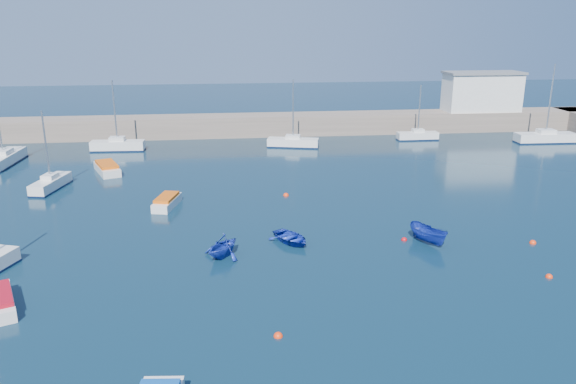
{
  "coord_description": "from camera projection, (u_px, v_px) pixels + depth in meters",
  "views": [
    {
      "loc": [
        -5.42,
        -27.42,
        14.49
      ],
      "look_at": [
        -0.43,
        14.41,
        1.6
      ],
      "focal_mm": 35.0,
      "sensor_mm": 36.0,
      "label": 1
    }
  ],
  "objects": [
    {
      "name": "dinghy_left",
      "position": [
        223.0,
        246.0,
        35.73
      ],
      "size": [
        3.71,
        3.78,
        1.51
      ],
      "primitive_type": "imported",
      "rotation": [
        0.0,
        0.0,
        -0.65
      ],
      "color": "#162C9D",
      "rests_on": "ground"
    },
    {
      "name": "sailboat_6",
      "position": [
        293.0,
        142.0,
        67.0
      ],
      "size": [
        6.28,
        3.14,
        7.99
      ],
      "rotation": [
        0.0,
        0.0,
        1.32
      ],
      "color": "silver",
      "rests_on": "ground"
    },
    {
      "name": "dinghy_right",
      "position": [
        428.0,
        235.0,
        37.93
      ],
      "size": [
        2.47,
        3.46,
        1.25
      ],
      "primitive_type": "imported",
      "rotation": [
        0.0,
        0.0,
        0.43
      ],
      "color": "#162C9D",
      "rests_on": "ground"
    },
    {
      "name": "sailboat_3",
      "position": [
        51.0,
        183.0,
        50.16
      ],
      "size": [
        2.56,
        5.49,
        7.08
      ],
      "rotation": [
        0.0,
        0.0,
        -0.21
      ],
      "color": "silver",
      "rests_on": "ground"
    },
    {
      "name": "ground",
      "position": [
        327.0,
        295.0,
        30.89
      ],
      "size": [
        220.0,
        220.0,
        0.0
      ],
      "primitive_type": "plane",
      "color": "#0C2536",
      "rests_on": "ground"
    },
    {
      "name": "sailboat_4",
      "position": [
        4.0,
        159.0,
        58.84
      ],
      "size": [
        2.45,
        7.56,
        9.72
      ],
      "rotation": [
        0.0,
        0.0,
        -0.05
      ],
      "color": "silver",
      "rests_on": "ground"
    },
    {
      "name": "sailboat_5",
      "position": [
        118.0,
        145.0,
        65.09
      ],
      "size": [
        6.14,
        2.01,
        8.13
      ],
      "rotation": [
        0.0,
        0.0,
        1.52
      ],
      "color": "silver",
      "rests_on": "ground"
    },
    {
      "name": "motorboat_1",
      "position": [
        167.0,
        202.0,
        45.49
      ],
      "size": [
        2.21,
        4.01,
        0.93
      ],
      "rotation": [
        0.0,
        0.0,
        -0.24
      ],
      "color": "silver",
      "rests_on": "ground"
    },
    {
      "name": "motorboat_2",
      "position": [
        107.0,
        168.0,
        55.68
      ],
      "size": [
        3.42,
        5.21,
        1.01
      ],
      "rotation": [
        0.0,
        0.0,
        0.38
      ],
      "color": "silver",
      "rests_on": "ground"
    },
    {
      "name": "dinghy_center",
      "position": [
        291.0,
        238.0,
        38.16
      ],
      "size": [
        3.59,
        3.94,
        0.67
      ],
      "primitive_type": "imported",
      "rotation": [
        0.0,
        0.0,
        0.52
      ],
      "color": "#162C9D",
      "rests_on": "ground"
    },
    {
      "name": "buoy_0",
      "position": [
        278.0,
        337.0,
        26.86
      ],
      "size": [
        0.46,
        0.46,
        0.46
      ],
      "primitive_type": "sphere",
      "color": "#F9330D",
      "rests_on": "ground"
    },
    {
      "name": "buoy_5",
      "position": [
        549.0,
        277.0,
        33.08
      ],
      "size": [
        0.43,
        0.43,
        0.43
      ],
      "primitive_type": "sphere",
      "color": "#F9330D",
      "rests_on": "ground"
    },
    {
      "name": "back_wall",
      "position": [
        263.0,
        125.0,
        74.19
      ],
      "size": [
        96.0,
        4.5,
        2.6
      ],
      "primitive_type": "cube",
      "color": "#756659",
      "rests_on": "ground"
    },
    {
      "name": "buoy_1",
      "position": [
        404.0,
        240.0,
        38.66
      ],
      "size": [
        0.42,
        0.42,
        0.42
      ],
      "primitive_type": "sphere",
      "color": "#B20D13",
      "rests_on": "ground"
    },
    {
      "name": "buoy_2",
      "position": [
        533.0,
        243.0,
        38.12
      ],
      "size": [
        0.46,
        0.46,
        0.46
      ],
      "primitive_type": "sphere",
      "color": "#F9330D",
      "rests_on": "ground"
    },
    {
      "name": "sailboat_8",
      "position": [
        545.0,
        137.0,
        69.46
      ],
      "size": [
        7.37,
        2.3,
        9.58
      ],
      "rotation": [
        0.0,
        0.0,
        1.54
      ],
      "color": "silver",
      "rests_on": "ground"
    },
    {
      "name": "sailboat_7",
      "position": [
        418.0,
        136.0,
        71.02
      ],
      "size": [
        5.15,
        1.45,
        6.91
      ],
      "rotation": [
        0.0,
        0.0,
        1.57
      ],
      "color": "silver",
      "rests_on": "ground"
    },
    {
      "name": "buoy_3",
      "position": [
        286.0,
        196.0,
        48.48
      ],
      "size": [
        0.5,
        0.5,
        0.5
      ],
      "primitive_type": "sphere",
      "color": "#F9330D",
      "rests_on": "ground"
    },
    {
      "name": "harbor_office",
      "position": [
        482.0,
        93.0,
        76.48
      ],
      "size": [
        10.0,
        4.0,
        5.0
      ],
      "primitive_type": "cube",
      "color": "silver",
      "rests_on": "back_wall"
    }
  ]
}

